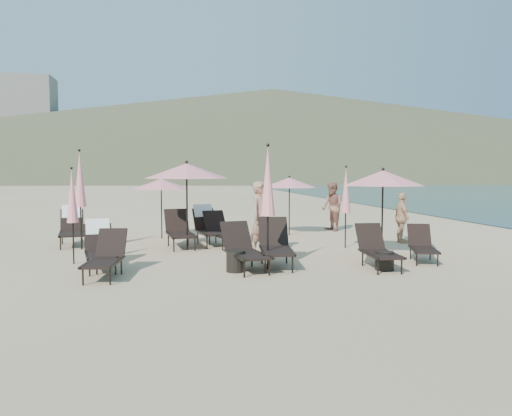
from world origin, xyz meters
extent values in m
plane|color=#D6BA8C|center=(0.00, 0.00, 0.00)|extent=(800.00, 800.00, 0.00)
cone|color=brown|center=(60.00, 300.00, 27.50)|extent=(690.00, 690.00, 55.00)
cone|color=brown|center=(190.00, 330.00, 16.00)|extent=(280.00, 280.00, 32.00)
cube|color=beige|center=(-70.00, 245.00, 24.00)|extent=(22.00, 18.00, 48.00)
cube|color=beige|center=(-45.00, 310.00, 19.00)|extent=(18.00, 16.00, 38.00)
cube|color=black|center=(-3.91, -0.63, 0.34)|extent=(0.72, 1.22, 0.05)
cube|color=black|center=(-3.82, 0.14, 0.63)|extent=(0.64, 0.50, 0.60)
cylinder|color=black|center=(-4.21, -1.09, 0.16)|extent=(0.03, 0.03, 0.33)
cylinder|color=black|center=(-4.10, -0.10, 0.16)|extent=(0.03, 0.03, 0.33)
cylinder|color=black|center=(-3.71, -1.14, 0.16)|extent=(0.03, 0.03, 0.33)
cylinder|color=black|center=(-3.60, -0.15, 0.16)|extent=(0.03, 0.03, 0.33)
cube|color=black|center=(-4.19, -0.56, 0.35)|extent=(0.18, 1.31, 0.04)
cube|color=black|center=(-3.61, -0.62, 0.35)|extent=(0.18, 1.31, 0.04)
cube|color=black|center=(-4.07, 0.29, 0.35)|extent=(0.84, 1.28, 0.05)
cube|color=black|center=(-4.23, 1.06, 0.64)|extent=(0.69, 0.56, 0.61)
cylinder|color=black|center=(-4.22, -0.25, 0.17)|extent=(0.04, 0.04, 0.34)
cylinder|color=black|center=(-4.43, 0.75, 0.17)|extent=(0.04, 0.04, 0.34)
cylinder|color=black|center=(-3.72, -0.15, 0.17)|extent=(0.04, 0.04, 0.34)
cylinder|color=black|center=(-3.93, 0.85, 0.17)|extent=(0.04, 0.04, 0.34)
cube|color=black|center=(-4.37, 0.27, 0.36)|extent=(0.31, 1.31, 0.04)
cube|color=black|center=(-3.79, 0.39, 0.36)|extent=(0.31, 1.31, 0.04)
cube|color=silver|center=(-4.26, 1.20, 0.87)|extent=(0.58, 0.38, 0.37)
cube|color=black|center=(-0.94, -0.33, 0.37)|extent=(0.87, 1.36, 0.05)
cube|color=black|center=(-1.10, 0.50, 0.68)|extent=(0.73, 0.59, 0.65)
cylinder|color=black|center=(-1.12, -0.89, 0.18)|extent=(0.04, 0.04, 0.36)
cylinder|color=black|center=(-1.32, 0.17, 0.18)|extent=(0.04, 0.04, 0.36)
cylinder|color=black|center=(-0.58, -0.79, 0.18)|extent=(0.04, 0.04, 0.36)
cylinder|color=black|center=(-0.78, 0.27, 0.18)|extent=(0.04, 0.04, 0.36)
cube|color=black|center=(-1.26, -0.33, 0.38)|extent=(0.30, 1.40, 0.04)
cube|color=black|center=(-0.65, -0.22, 0.38)|extent=(0.30, 1.40, 0.04)
cube|color=black|center=(-0.27, -0.02, 0.39)|extent=(0.83, 1.40, 0.06)
cube|color=black|center=(-0.16, 0.87, 0.71)|extent=(0.74, 0.58, 0.68)
cylinder|color=black|center=(-0.61, -0.53, 0.19)|extent=(0.04, 0.04, 0.38)
cylinder|color=black|center=(-0.48, 0.60, 0.19)|extent=(0.04, 0.04, 0.38)
cylinder|color=black|center=(-0.04, -0.60, 0.19)|extent=(0.04, 0.04, 0.38)
cylinder|color=black|center=(0.09, 0.53, 0.19)|extent=(0.04, 0.04, 0.38)
cube|color=black|center=(-0.59, 0.08, 0.40)|extent=(0.21, 1.49, 0.04)
cube|color=black|center=(0.07, 0.00, 0.40)|extent=(0.21, 1.49, 0.04)
cube|color=black|center=(1.95, -0.60, 0.34)|extent=(0.68, 1.21, 0.05)
cube|color=black|center=(2.00, 0.19, 0.63)|extent=(0.63, 0.48, 0.61)
cylinder|color=black|center=(1.66, -1.07, 0.17)|extent=(0.04, 0.04, 0.33)
cylinder|color=black|center=(1.72, -0.06, 0.17)|extent=(0.04, 0.04, 0.33)
cylinder|color=black|center=(2.17, -1.11, 0.17)|extent=(0.04, 0.04, 0.33)
cylinder|color=black|center=(2.23, -0.10, 0.17)|extent=(0.04, 0.04, 0.33)
cube|color=black|center=(1.66, -0.53, 0.35)|extent=(0.12, 1.33, 0.04)
cube|color=black|center=(2.25, -0.57, 0.35)|extent=(0.12, 1.33, 0.04)
cube|color=black|center=(3.29, 0.06, 0.31)|extent=(0.86, 1.18, 0.04)
cube|color=black|center=(3.51, 0.74, 0.57)|extent=(0.65, 0.55, 0.55)
cylinder|color=black|center=(2.93, -0.28, 0.15)|extent=(0.03, 0.03, 0.30)
cylinder|color=black|center=(3.22, 0.58, 0.15)|extent=(0.03, 0.03, 0.30)
cylinder|color=black|center=(3.37, -0.43, 0.15)|extent=(0.03, 0.03, 0.30)
cylinder|color=black|center=(3.66, 0.43, 0.15)|extent=(0.03, 0.03, 0.30)
cube|color=black|center=(3.05, 0.19, 0.32)|extent=(0.41, 1.14, 0.04)
cube|color=black|center=(3.55, 0.02, 0.32)|extent=(0.41, 1.14, 0.04)
cube|color=black|center=(-5.41, 4.12, 0.37)|extent=(0.86, 1.37, 0.05)
cube|color=black|center=(-5.56, 4.97, 0.69)|extent=(0.73, 0.59, 0.66)
cylinder|color=black|center=(-5.60, 3.55, 0.18)|extent=(0.04, 0.04, 0.36)
cylinder|color=black|center=(-5.78, 4.63, 0.18)|extent=(0.04, 0.04, 0.36)
cylinder|color=black|center=(-5.05, 3.64, 0.18)|extent=(0.04, 0.04, 0.36)
cylinder|color=black|center=(-5.23, 4.72, 0.18)|extent=(0.04, 0.04, 0.36)
cube|color=black|center=(-5.74, 4.12, 0.38)|extent=(0.28, 1.43, 0.04)
cube|color=black|center=(-5.11, 4.23, 0.38)|extent=(0.28, 1.43, 0.04)
cube|color=silver|center=(-5.58, 5.12, 0.94)|extent=(0.62, 0.39, 0.40)
cube|color=black|center=(-2.31, 3.25, 0.38)|extent=(0.86, 1.40, 0.05)
cube|color=black|center=(-2.43, 4.12, 0.71)|extent=(0.74, 0.59, 0.68)
cylinder|color=black|center=(-2.52, 2.67, 0.19)|extent=(0.04, 0.04, 0.37)
cylinder|color=black|center=(-2.67, 3.78, 0.19)|extent=(0.04, 0.04, 0.37)
cylinder|color=black|center=(-1.95, 2.74, 0.19)|extent=(0.04, 0.04, 0.37)
cylinder|color=black|center=(-2.11, 3.86, 0.19)|extent=(0.04, 0.04, 0.37)
cube|color=black|center=(-2.65, 3.26, 0.40)|extent=(0.25, 1.47, 0.04)
cube|color=black|center=(-1.99, 3.35, 0.40)|extent=(0.25, 1.47, 0.04)
cube|color=black|center=(-1.43, 3.68, 0.38)|extent=(0.89, 1.39, 0.05)
cube|color=black|center=(-1.59, 4.53, 0.69)|extent=(0.75, 0.60, 0.67)
cylinder|color=black|center=(-1.60, 3.10, 0.18)|extent=(0.04, 0.04, 0.37)
cylinder|color=black|center=(-1.81, 4.19, 0.18)|extent=(0.04, 0.04, 0.37)
cylinder|color=black|center=(-1.05, 3.20, 0.18)|extent=(0.04, 0.04, 0.37)
cylinder|color=black|center=(-1.26, 4.29, 0.18)|extent=(0.04, 0.04, 0.37)
cube|color=black|center=(-1.75, 3.67, 0.39)|extent=(0.31, 1.44, 0.04)
cube|color=black|center=(-1.12, 3.79, 0.39)|extent=(0.31, 1.44, 0.04)
cube|color=silver|center=(-1.62, 4.68, 0.95)|extent=(0.63, 0.40, 0.40)
cube|color=black|center=(-1.08, 3.31, 0.36)|extent=(0.95, 1.37, 0.05)
cube|color=black|center=(-1.30, 4.12, 0.67)|extent=(0.74, 0.62, 0.64)
cylinder|color=black|center=(-1.20, 2.74, 0.18)|extent=(0.04, 0.04, 0.35)
cylinder|color=black|center=(-1.48, 3.77, 0.18)|extent=(0.04, 0.04, 0.35)
cylinder|color=black|center=(-0.68, 2.88, 0.18)|extent=(0.04, 0.04, 0.35)
cylinder|color=black|center=(-0.97, 3.91, 0.18)|extent=(0.04, 0.04, 0.35)
cube|color=black|center=(-1.39, 3.28, 0.37)|extent=(0.41, 1.36, 0.04)
cube|color=black|center=(-0.79, 3.44, 0.37)|extent=(0.41, 1.36, 0.04)
cylinder|color=black|center=(-2.15, 2.97, 1.14)|extent=(0.05, 0.05, 2.28)
cone|color=pink|center=(-2.15, 2.97, 2.17)|extent=(2.28, 2.28, 0.41)
sphere|color=black|center=(-2.15, 2.97, 2.41)|extent=(0.09, 0.09, 0.09)
cylinder|color=black|center=(2.63, 0.96, 1.04)|extent=(0.04, 0.04, 2.09)
cone|color=pink|center=(2.63, 0.96, 1.99)|extent=(2.09, 2.09, 0.38)
sphere|color=black|center=(2.63, 0.96, 2.21)|extent=(0.08, 0.08, 0.08)
cylinder|color=black|center=(-2.90, 5.57, 0.93)|extent=(0.04, 0.04, 1.85)
cone|color=pink|center=(-2.90, 5.57, 1.76)|extent=(1.85, 1.85, 0.34)
sphere|color=black|center=(-2.90, 5.57, 1.96)|extent=(0.07, 0.07, 0.07)
cylinder|color=black|center=(1.38, 5.78, 0.94)|extent=(0.04, 0.04, 1.88)
cone|color=pink|center=(1.38, 5.78, 1.79)|extent=(1.88, 1.88, 0.34)
sphere|color=black|center=(1.38, 5.78, 1.99)|extent=(0.07, 0.07, 0.07)
cylinder|color=black|center=(-0.48, -0.09, 0.59)|extent=(0.04, 0.04, 1.18)
cone|color=pink|center=(-0.48, -0.09, 1.93)|extent=(0.32, 0.32, 1.50)
sphere|color=black|center=(-0.48, -0.09, 2.72)|extent=(0.08, 0.08, 0.08)
cylinder|color=black|center=(2.27, 2.63, 0.50)|extent=(0.04, 0.04, 1.00)
cone|color=pink|center=(2.27, 2.63, 1.63)|extent=(0.27, 0.27, 1.27)
sphere|color=black|center=(2.27, 2.63, 2.29)|extent=(0.06, 0.06, 0.06)
cylinder|color=black|center=(-5.05, 3.56, 0.59)|extent=(0.04, 0.04, 1.19)
cone|color=pink|center=(-5.05, 3.56, 1.95)|extent=(0.32, 0.32, 1.51)
sphere|color=black|center=(-5.05, 3.56, 2.74)|extent=(0.08, 0.08, 0.08)
cylinder|color=black|center=(-4.82, 1.28, 0.48)|extent=(0.04, 0.04, 0.97)
cone|color=pink|center=(-4.82, 1.28, 1.59)|extent=(0.26, 0.26, 1.23)
sphere|color=black|center=(-4.82, 1.28, 2.23)|extent=(0.06, 0.06, 0.06)
cylinder|color=black|center=(-1.21, -0.26, 0.23)|extent=(0.40, 0.40, 0.46)
cylinder|color=black|center=(2.01, -0.61, 0.21)|extent=(0.41, 0.41, 0.41)
imported|color=#A47059|center=(-0.28, 1.92, 0.95)|extent=(0.81, 0.82, 1.91)
imported|color=#8C5948|center=(3.20, 6.67, 0.89)|extent=(0.83, 0.98, 1.78)
imported|color=tan|center=(4.30, 3.33, 0.76)|extent=(0.42, 0.92, 1.53)
camera|label=1|loc=(-2.50, -10.76, 2.11)|focal=35.00mm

